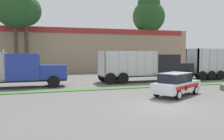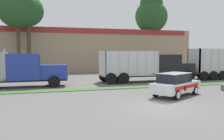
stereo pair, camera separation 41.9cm
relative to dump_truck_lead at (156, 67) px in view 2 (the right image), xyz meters
name	(u,v)px [view 2 (the right image)]	position (x,y,z in m)	size (l,w,h in m)	color
ground_plane	(160,107)	(-5.73, -12.01, -1.59)	(600.00, 600.00, 0.00)	slate
grass_verge	(117,88)	(-5.73, -4.03, -1.56)	(120.00, 1.30, 0.06)	#477538
centre_line_3	(36,85)	(-12.63, 0.62, -1.59)	(2.40, 0.14, 0.01)	yellow
centre_line_4	(90,83)	(-7.23, 0.62, -1.59)	(2.40, 0.14, 0.01)	yellow
centre_line_5	(138,81)	(-1.83, 0.62, -1.59)	(2.40, 0.14, 0.01)	yellow
centre_line_6	(181,79)	(3.57, 0.62, -1.59)	(2.40, 0.14, 0.01)	yellow
centre_line_7	(219,78)	(8.97, 0.62, -1.59)	(2.40, 0.14, 0.01)	yellow
dump_truck_lead	(156,67)	(0.00, 0.00, 0.00)	(10.54, 2.84, 3.32)	black
dump_truck_mid	(13,70)	(-14.59, -0.82, -0.03)	(11.24, 2.64, 3.46)	black
rally_car	(176,84)	(-2.90, -8.98, -0.72)	(4.73, 3.76, 1.73)	white
store_building_backdrop	(75,51)	(-5.92, 19.78, 1.91)	(38.65, 12.10, 6.98)	#9E896B
tree_behind_left	(28,9)	(-13.52, 11.92, 7.62)	(4.23, 4.23, 12.06)	#473828
tree_behind_centre	(151,13)	(6.57, 14.92, 8.32)	(5.57, 5.57, 13.54)	#473828
tree_behind_right	(17,4)	(-14.89, 11.89, 8.18)	(5.54, 5.54, 13.41)	#473828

